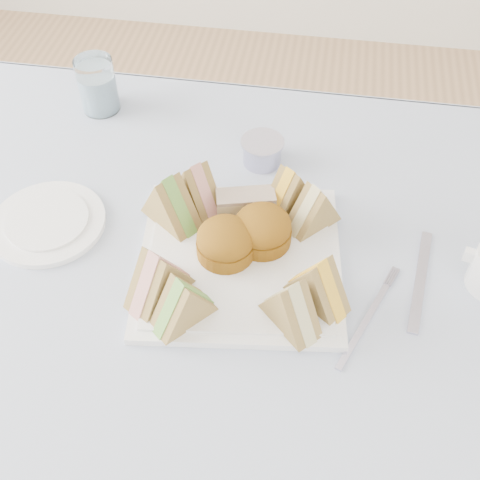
# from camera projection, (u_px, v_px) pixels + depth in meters

# --- Properties ---
(table) EXTENTS (0.90, 0.90, 0.74)m
(table) POSITION_uv_depth(u_px,v_px,m) (186.00, 412.00, 1.12)
(table) COLOR brown
(table) RESTS_ON floor
(tablecloth) EXTENTS (1.02, 1.02, 0.01)m
(tablecloth) POSITION_uv_depth(u_px,v_px,m) (168.00, 295.00, 0.84)
(tablecloth) COLOR silver
(tablecloth) RESTS_ON table
(serving_plate) EXTENTS (0.32, 0.32, 0.01)m
(serving_plate) POSITION_uv_depth(u_px,v_px,m) (240.00, 260.00, 0.87)
(serving_plate) COLOR white
(serving_plate) RESTS_ON tablecloth
(sandwich_fl_a) EXTENTS (0.09, 0.11, 0.09)m
(sandwich_fl_a) POSITION_uv_depth(u_px,v_px,m) (157.00, 275.00, 0.79)
(sandwich_fl_a) COLOR #97794D
(sandwich_fl_a) RESTS_ON serving_plate
(sandwich_fl_b) EXTENTS (0.09, 0.09, 0.08)m
(sandwich_fl_b) POSITION_uv_depth(u_px,v_px,m) (182.00, 300.00, 0.77)
(sandwich_fl_b) COLOR #97794D
(sandwich_fl_b) RESTS_ON serving_plate
(sandwich_fr_a) EXTENTS (0.10, 0.09, 0.08)m
(sandwich_fr_a) POSITION_uv_depth(u_px,v_px,m) (319.00, 281.00, 0.79)
(sandwich_fr_a) COLOR #97794D
(sandwich_fr_a) RESTS_ON serving_plate
(sandwich_fr_b) EXTENTS (0.09, 0.09, 0.08)m
(sandwich_fr_b) POSITION_uv_depth(u_px,v_px,m) (291.00, 304.00, 0.77)
(sandwich_fr_b) COLOR #97794D
(sandwich_fr_b) RESTS_ON serving_plate
(sandwich_bl_a) EXTENTS (0.11, 0.10, 0.09)m
(sandwich_bl_a) POSITION_uv_depth(u_px,v_px,m) (170.00, 200.00, 0.88)
(sandwich_bl_a) COLOR #97794D
(sandwich_bl_a) RESTS_ON serving_plate
(sandwich_bl_b) EXTENTS (0.09, 0.09, 0.08)m
(sandwich_bl_b) POSITION_uv_depth(u_px,v_px,m) (197.00, 185.00, 0.91)
(sandwich_bl_b) COLOR #97794D
(sandwich_bl_b) RESTS_ON serving_plate
(sandwich_br_a) EXTENTS (0.09, 0.09, 0.08)m
(sandwich_br_a) POSITION_uv_depth(u_px,v_px,m) (314.00, 206.00, 0.88)
(sandwich_br_a) COLOR #97794D
(sandwich_br_a) RESTS_ON serving_plate
(sandwich_br_b) EXTENTS (0.08, 0.09, 0.08)m
(sandwich_br_b) POSITION_uv_depth(u_px,v_px,m) (289.00, 188.00, 0.91)
(sandwich_br_b) COLOR #97794D
(sandwich_br_b) RESTS_ON serving_plate
(scone_left) EXTENTS (0.09, 0.09, 0.06)m
(scone_left) POSITION_uv_depth(u_px,v_px,m) (226.00, 241.00, 0.85)
(scone_left) COLOR #915511
(scone_left) RESTS_ON serving_plate
(scone_right) EXTENTS (0.12, 0.12, 0.06)m
(scone_right) POSITION_uv_depth(u_px,v_px,m) (262.00, 229.00, 0.86)
(scone_right) COLOR #915511
(scone_right) RESTS_ON serving_plate
(pastry_slice) EXTENTS (0.09, 0.06, 0.04)m
(pastry_slice) POSITION_uv_depth(u_px,v_px,m) (246.00, 204.00, 0.91)
(pastry_slice) COLOR beige
(pastry_slice) RESTS_ON serving_plate
(side_plate) EXTENTS (0.19, 0.19, 0.01)m
(side_plate) POSITION_uv_depth(u_px,v_px,m) (48.00, 223.00, 0.92)
(side_plate) COLOR white
(side_plate) RESTS_ON tablecloth
(water_glass) EXTENTS (0.08, 0.08, 0.10)m
(water_glass) POSITION_uv_depth(u_px,v_px,m) (97.00, 85.00, 1.08)
(water_glass) COLOR white
(water_glass) RESTS_ON tablecloth
(tea_strainer) EXTENTS (0.09, 0.09, 0.04)m
(tea_strainer) POSITION_uv_depth(u_px,v_px,m) (262.00, 153.00, 1.00)
(tea_strainer) COLOR #B1ACC8
(tea_strainer) RESTS_ON tablecloth
(knife) EXTENTS (0.04, 0.19, 0.00)m
(knife) POSITION_uv_depth(u_px,v_px,m) (420.00, 280.00, 0.85)
(knife) COLOR #B1ACC8
(knife) RESTS_ON tablecloth
(fork) EXTENTS (0.07, 0.15, 0.00)m
(fork) POSITION_uv_depth(u_px,v_px,m) (364.00, 325.00, 0.80)
(fork) COLOR #B1ACC8
(fork) RESTS_ON tablecloth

